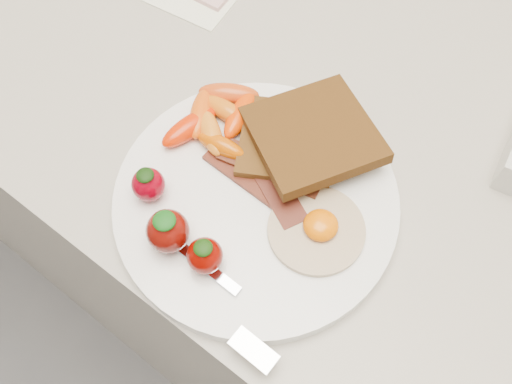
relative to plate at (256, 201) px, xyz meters
The scene contains 9 objects.
counter 0.49m from the plate, 86.22° to the left, with size 2.00×0.60×0.90m, color gray.
plate is the anchor object (origin of this frame).
toast_lower 0.07m from the plate, 99.39° to the left, with size 0.09×0.09×0.01m, color black.
toast_upper 0.08m from the plate, 83.00° to the left, with size 0.11×0.11×0.01m, color black.
fried_egg 0.07m from the plate, ahead, with size 0.09×0.09×0.02m.
bacon_strips 0.03m from the plate, 106.27° to the left, with size 0.12×0.07×0.01m.
baby_carrots 0.09m from the plate, 152.79° to the left, with size 0.09×0.12×0.02m.
strawberries 0.09m from the plate, 115.29° to the right, with size 0.12×0.06×0.05m.
fork 0.10m from the plate, 69.68° to the right, with size 0.16×0.05×0.00m.
Camera 1 is at (0.14, 1.34, 1.39)m, focal length 40.00 mm.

